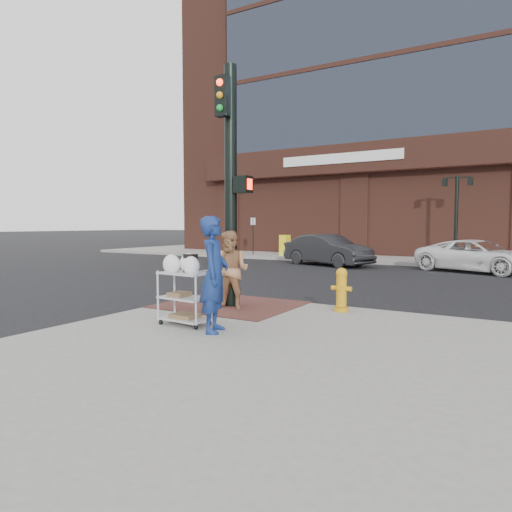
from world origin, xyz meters
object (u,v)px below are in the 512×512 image
Objects in this scene: lamp_post at (456,209)px; utility_cart at (185,293)px; minivan_white at (478,256)px; woman_blue at (214,274)px; traffic_signal_pole at (231,179)px; sedan_dark at (328,250)px; fire_hydrant at (341,289)px; pedestrian_tan at (231,270)px.

lamp_post is 17.36m from utility_cart.
minivan_white is (1.25, -3.45, -1.98)m from lamp_post.
minivan_white is (2.69, 13.82, -0.45)m from woman_blue.
traffic_signal_pole is 12.04m from sedan_dark.
pedestrian_tan is at bearing -155.83° from fire_hydrant.
sedan_dark is at bearing 101.57° from utility_cart.
traffic_signal_pole is at bearing 118.25° from pedestrian_tan.
lamp_post is 4.17m from minivan_white.
sedan_dark reaches higher than utility_cart.
fire_hydrant is (-1.53, -11.13, -0.04)m from minivan_white.
traffic_signal_pole is 2.88m from woman_blue.
woman_blue is at bearing -69.34° from pedestrian_tan.
lamp_post is 2.14× the size of woman_blue.
minivan_white is at bearing 82.19° from fire_hydrant.
lamp_post reaches higher than minivan_white.
traffic_signal_pole is at bearing 4.88° from woman_blue.
fire_hydrant is at bearing -91.09° from lamp_post.
woman_blue is at bearing -113.30° from fire_hydrant.
minivan_white is at bearing -68.78° from sedan_dark.
lamp_post is 15.43m from traffic_signal_pole.
utility_cart is 3.17m from fire_hydrant.
utility_cart reaches higher than fire_hydrant.
sedan_dark is (-2.63, 11.85, -0.24)m from pedestrian_tan.
utility_cart is at bearing -90.78° from pedestrian_tan.
woman_blue is 14.08m from sedan_dark.
minivan_white is (3.55, 12.04, -0.32)m from pedestrian_tan.
sedan_dark is 3.50× the size of utility_cart.
utility_cart is (-0.74, 0.15, -0.38)m from woman_blue.
traffic_signal_pole is 2.68× the size of woman_blue.
traffic_signal_pole is 5.72× the size of fire_hydrant.
lamp_post is at bearing 76.27° from pedestrian_tan.
lamp_post is 2.49× the size of pedestrian_tan.
traffic_signal_pole is at bearing -148.51° from sedan_dark.
traffic_signal_pole reaches higher than sedan_dark.
lamp_post reaches higher than utility_cart.
pedestrian_tan reaches higher than utility_cart.
fire_hydrant is (4.66, -10.94, -0.11)m from sedan_dark.
pedestrian_tan is (0.17, -0.26, -1.88)m from traffic_signal_pole.
fire_hydrant is at bearing 16.46° from traffic_signal_pole.
pedestrian_tan is at bearing -175.65° from minivan_white.
utility_cart is (-3.42, -13.67, 0.07)m from minivan_white.
traffic_signal_pole is at bearing -163.54° from fire_hydrant.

